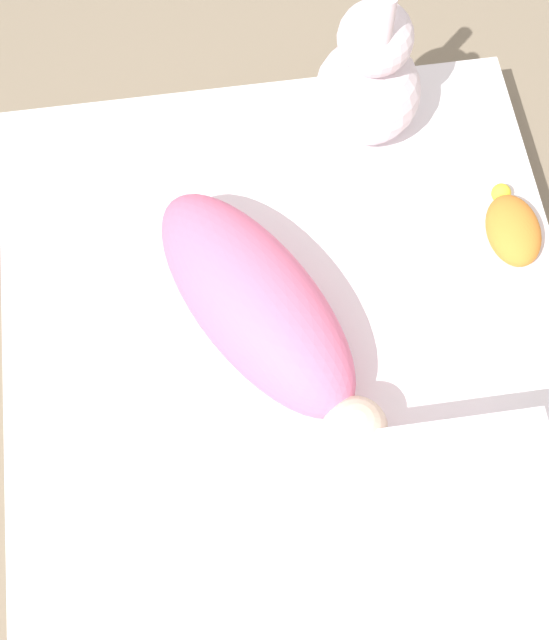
{
  "coord_description": "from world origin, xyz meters",
  "views": [
    {
      "loc": [
        -0.6,
        0.12,
        1.6
      ],
      "look_at": [
        0.02,
        0.03,
        0.2
      ],
      "focal_mm": 50.0,
      "sensor_mm": 36.0,
      "label": 1
    }
  ],
  "objects_px": {
    "swaddled_baby": "(262,309)",
    "pillow": "(476,540)",
    "turtle_plush": "(513,229)",
    "bunny_plush": "(369,79)"
  },
  "relations": [
    {
      "from": "swaddled_baby",
      "to": "pillow",
      "type": "distance_m",
      "value": 0.51
    },
    {
      "from": "swaddled_baby",
      "to": "pillow",
      "type": "xyz_separation_m",
      "value": [
        -0.42,
        -0.28,
        -0.03
      ]
    },
    {
      "from": "swaddled_baby",
      "to": "turtle_plush",
      "type": "xyz_separation_m",
      "value": [
        0.12,
        -0.48,
        -0.05
      ]
    },
    {
      "from": "bunny_plush",
      "to": "turtle_plush",
      "type": "xyz_separation_m",
      "value": [
        -0.29,
        -0.22,
        -0.1
      ]
    },
    {
      "from": "swaddled_baby",
      "to": "pillow",
      "type": "relative_size",
      "value": 1.55
    },
    {
      "from": "pillow",
      "to": "turtle_plush",
      "type": "bearing_deg",
      "value": -20.44
    },
    {
      "from": "pillow",
      "to": "bunny_plush",
      "type": "xyz_separation_m",
      "value": [
        0.84,
        0.02,
        0.08
      ]
    },
    {
      "from": "swaddled_baby",
      "to": "bunny_plush",
      "type": "bearing_deg",
      "value": 119.99
    },
    {
      "from": "swaddled_baby",
      "to": "pillow",
      "type": "bearing_deg",
      "value": 5.01
    },
    {
      "from": "pillow",
      "to": "bunny_plush",
      "type": "distance_m",
      "value": 0.84
    }
  ]
}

